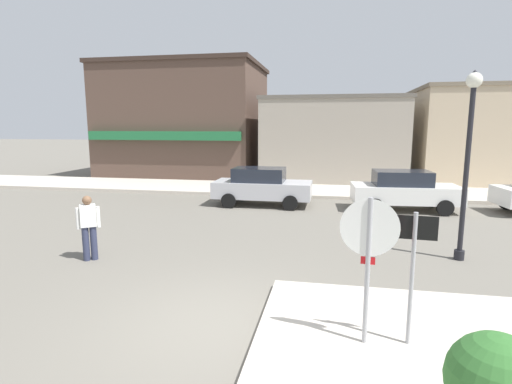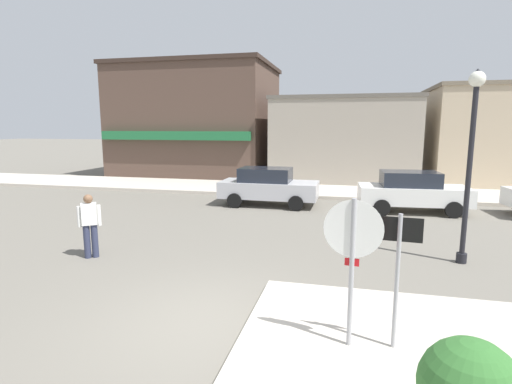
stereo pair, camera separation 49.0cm
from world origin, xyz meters
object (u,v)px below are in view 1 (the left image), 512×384
Objects in this scene: parked_car_second at (404,190)px; lamp_post at (469,139)px; pedestrian_crossing_near at (89,226)px; parked_car_nearest at (262,186)px; one_way_sign at (413,266)px; stop_sign at (368,252)px.

lamp_post is at bearing -86.34° from parked_car_second.
parked_car_nearest is at bearing 68.63° from pedestrian_crossing_near.
parked_car_nearest is at bearing 110.97° from one_way_sign.
lamp_post reaches higher than parked_car_nearest.
one_way_sign is 1.30× the size of pedestrian_crossing_near.
lamp_post is 1.13× the size of parked_car_nearest.
stop_sign reaches higher than parked_car_nearest.
lamp_post is 8.63m from parked_car_nearest.
pedestrian_crossing_near is (-2.96, -7.57, 0.06)m from parked_car_nearest.
parked_car_nearest is (-5.98, 5.83, -2.15)m from lamp_post.
parked_car_second is at bearing 93.66° from lamp_post.
lamp_post reaches higher than stop_sign.
lamp_post is at bearing 60.54° from stop_sign.
stop_sign is 1.10× the size of one_way_sign.
lamp_post is (2.62, 4.64, 1.44)m from stop_sign.
one_way_sign is at bearing 7.56° from stop_sign.
stop_sign is 10.74m from parked_car_second.
pedestrian_crossing_near is (-8.57, -7.57, 0.06)m from parked_car_second.
one_way_sign reaches higher than pedestrian_crossing_near.
lamp_post is 1.11× the size of parked_car_second.
stop_sign reaches higher than parked_car_second.
one_way_sign is 10.54m from parked_car_second.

